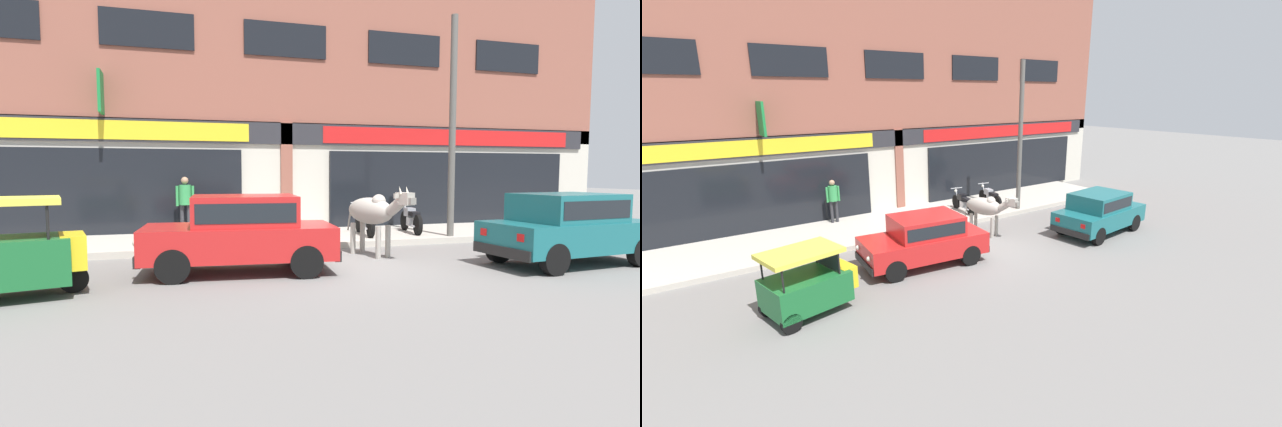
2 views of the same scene
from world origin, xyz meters
TOP-DOWN VIEW (x-y plane):
  - ground_plane at (0.00, 0.00)m, footprint 90.00×90.00m
  - sidewalk at (0.00, 3.88)m, footprint 19.00×3.36m
  - shop_building at (-0.00, 5.82)m, footprint 23.00×1.40m
  - cow at (0.93, 0.96)m, footprint 1.02×2.07m
  - car_0 at (-2.17, -0.06)m, footprint 3.73×1.95m
  - car_1 at (4.33, -1.16)m, footprint 3.72×1.91m
  - auto_rickshaw at (-5.73, -1.00)m, footprint 2.12×1.50m
  - motorcycle_0 at (1.72, 3.42)m, footprint 0.56×1.81m
  - motorcycle_1 at (3.19, 3.52)m, footprint 0.60×1.80m
  - pedestrian at (-3.02, 5.02)m, footprint 0.50×0.32m
  - utility_pole at (3.86, 2.50)m, footprint 0.18×0.18m

SIDE VIEW (x-z plane):
  - ground_plane at x=0.00m, z-range 0.00..0.00m
  - sidewalk at x=0.00m, z-range 0.00..0.16m
  - motorcycle_0 at x=1.72m, z-range 0.11..0.98m
  - motorcycle_1 at x=3.19m, z-range 0.11..0.98m
  - auto_rickshaw at x=-5.73m, z-range -0.10..1.42m
  - car_0 at x=-2.17m, z-range 0.08..1.54m
  - car_1 at x=4.33m, z-range 0.08..1.54m
  - cow at x=0.93m, z-range 0.20..1.81m
  - pedestrian at x=-3.02m, z-range 0.34..1.94m
  - utility_pole at x=3.86m, z-range 0.16..6.02m
  - shop_building at x=0.00m, z-range -0.21..9.51m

